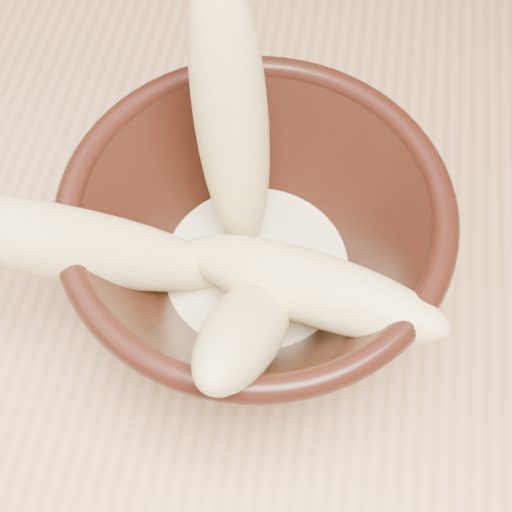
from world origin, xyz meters
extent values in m
plane|color=tan|center=(0.00, 0.00, 0.00)|extent=(4.00, 4.00, 0.00)
cube|color=tan|center=(0.00, 0.00, 0.73)|extent=(1.20, 0.80, 0.04)
cylinder|color=black|center=(0.10, -0.02, 0.76)|extent=(0.10, 0.10, 0.01)
cylinder|color=black|center=(0.10, -0.02, 0.78)|extent=(0.09, 0.09, 0.01)
torus|color=black|center=(0.10, -0.02, 0.86)|extent=(0.22, 0.22, 0.01)
cylinder|color=beige|center=(0.10, -0.02, 0.79)|extent=(0.12, 0.12, 0.02)
ellipsoid|color=tan|center=(0.08, 0.02, 0.89)|extent=(0.07, 0.10, 0.20)
ellipsoid|color=tan|center=(0.01, -0.05, 0.86)|extent=(0.18, 0.10, 0.16)
ellipsoid|color=tan|center=(0.13, -0.05, 0.84)|extent=(0.17, 0.10, 0.09)
ellipsoid|color=tan|center=(0.11, -0.08, 0.85)|extent=(0.06, 0.14, 0.13)
camera|label=1|loc=(0.13, -0.23, 1.19)|focal=50.00mm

